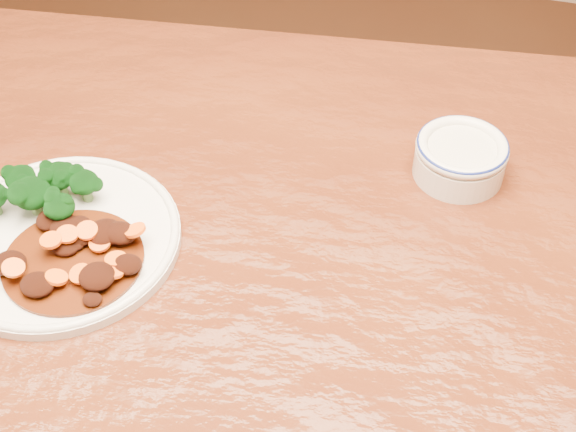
# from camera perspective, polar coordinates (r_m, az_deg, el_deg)

# --- Properties ---
(dining_table) EXTENTS (1.59, 1.06, 0.75)m
(dining_table) POSITION_cam_1_polar(r_m,az_deg,el_deg) (0.87, -1.40, -8.02)
(dining_table) COLOR #57250F
(dining_table) RESTS_ON ground
(dinner_plate) EXTENTS (0.25, 0.25, 0.02)m
(dinner_plate) POSITION_cam_1_polar(r_m,az_deg,el_deg) (0.86, -15.89, -1.55)
(dinner_plate) COLOR silver
(dinner_plate) RESTS_ON dining_table
(broccoli_florets) EXTENTS (0.12, 0.08, 0.04)m
(broccoli_florets) POSITION_cam_1_polar(r_m,az_deg,el_deg) (0.88, -17.26, 1.83)
(broccoli_florets) COLOR #5E8D48
(broccoli_florets) RESTS_ON dinner_plate
(mince_stew) EXTENTS (0.14, 0.14, 0.03)m
(mince_stew) POSITION_cam_1_polar(r_m,az_deg,el_deg) (0.83, -14.97, -2.48)
(mince_stew) COLOR #4A2107
(mince_stew) RESTS_ON dinner_plate
(dip_bowl) EXTENTS (0.10, 0.10, 0.05)m
(dip_bowl) POSITION_cam_1_polar(r_m,az_deg,el_deg) (0.92, 12.17, 4.17)
(dip_bowl) COLOR silver
(dip_bowl) RESTS_ON dining_table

